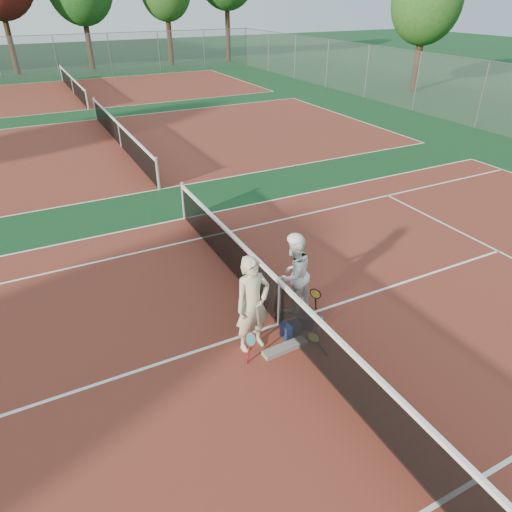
# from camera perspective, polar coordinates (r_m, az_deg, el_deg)

# --- Properties ---
(ground) EXTENTS (130.00, 130.00, 0.00)m
(ground) POSITION_cam_1_polar(r_m,az_deg,el_deg) (9.11, 2.86, -8.50)
(ground) COLOR #0E3619
(ground) RESTS_ON ground
(court_main) EXTENTS (23.77, 10.97, 0.01)m
(court_main) POSITION_cam_1_polar(r_m,az_deg,el_deg) (9.11, 2.86, -8.48)
(court_main) COLOR maroon
(court_main) RESTS_ON ground
(court_far_a) EXTENTS (23.77, 10.97, 0.01)m
(court_far_a) POSITION_cam_1_polar(r_m,az_deg,el_deg) (20.75, -16.47, 12.97)
(court_far_a) COLOR maroon
(court_far_a) RESTS_ON ground
(court_far_b) EXTENTS (23.77, 10.97, 0.01)m
(court_far_b) POSITION_cam_1_polar(r_m,az_deg,el_deg) (33.80, -21.80, 18.38)
(court_far_b) COLOR maroon
(court_far_b) RESTS_ON ground
(net_main) EXTENTS (0.10, 10.98, 1.02)m
(net_main) POSITION_cam_1_polar(r_m,az_deg,el_deg) (8.80, 2.95, -5.90)
(net_main) COLOR black
(net_main) RESTS_ON ground
(net_far_a) EXTENTS (0.10, 10.98, 1.02)m
(net_far_a) POSITION_cam_1_polar(r_m,az_deg,el_deg) (20.62, -16.67, 14.31)
(net_far_a) COLOR black
(net_far_a) RESTS_ON ground
(net_far_b) EXTENTS (0.10, 10.98, 1.02)m
(net_far_b) POSITION_cam_1_polar(r_m,az_deg,el_deg) (33.72, -21.97, 19.22)
(net_far_b) COLOR black
(net_far_b) RESTS_ON ground
(fence_back) EXTENTS (32.00, 0.06, 3.00)m
(fence_back) POSITION_cam_1_polar(r_m,az_deg,el_deg) (40.51, -23.71, 21.84)
(fence_back) COLOR slate
(fence_back) RESTS_ON ground
(player_a) EXTENTS (0.73, 0.53, 1.88)m
(player_a) POSITION_cam_1_polar(r_m,az_deg,el_deg) (8.03, -0.44, -6.06)
(player_a) COLOR beige
(player_a) RESTS_ON ground
(player_b) EXTENTS (0.96, 0.84, 1.67)m
(player_b) POSITION_cam_1_polar(r_m,az_deg,el_deg) (9.07, 4.73, -2.31)
(player_b) COLOR white
(player_b) RESTS_ON ground
(racket_red) EXTENTS (0.30, 0.33, 0.59)m
(racket_red) POSITION_cam_1_polar(r_m,az_deg,el_deg) (8.15, -0.67, -11.25)
(racket_red) COLOR maroon
(racket_red) RESTS_ON ground
(racket_black_held) EXTENTS (0.31, 0.33, 0.59)m
(racket_black_held) POSITION_cam_1_polar(r_m,az_deg,el_deg) (9.31, 7.37, -5.53)
(racket_black_held) COLOR black
(racket_black_held) RESTS_ON ground
(racket_spare) EXTENTS (0.28, 0.60, 0.13)m
(racket_spare) POSITION_cam_1_polar(r_m,az_deg,el_deg) (8.73, 7.18, -10.22)
(racket_spare) COLOR black
(racket_spare) RESTS_ON ground
(sports_bag_navy) EXTENTS (0.37, 0.26, 0.28)m
(sports_bag_navy) POSITION_cam_1_polar(r_m,az_deg,el_deg) (8.77, 4.40, -9.19)
(sports_bag_navy) COLOR black
(sports_bag_navy) RESTS_ON ground
(sports_bag_purple) EXTENTS (0.38, 0.39, 0.26)m
(sports_bag_purple) POSITION_cam_1_polar(r_m,az_deg,el_deg) (9.02, 6.16, -8.08)
(sports_bag_purple) COLOR black
(sports_bag_purple) RESTS_ON ground
(net_cover_canvas) EXTENTS (0.89, 0.25, 0.09)m
(net_cover_canvas) POSITION_cam_1_polar(r_m,az_deg,el_deg) (8.51, 3.62, -11.39)
(net_cover_canvas) COLOR slate
(net_cover_canvas) RESTS_ON ground
(water_bottle) EXTENTS (0.09, 0.09, 0.30)m
(water_bottle) POSITION_cam_1_polar(r_m,az_deg,el_deg) (8.96, 8.02, -8.38)
(water_bottle) COLOR #C9DEFF
(water_bottle) RESTS_ON ground
(tree_right_1) EXTENTS (4.26, 4.26, 7.65)m
(tree_right_1) POSITION_cam_1_polar(r_m,az_deg,el_deg) (33.59, 20.57, 27.55)
(tree_right_1) COLOR #382314
(tree_right_1) RESTS_ON ground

